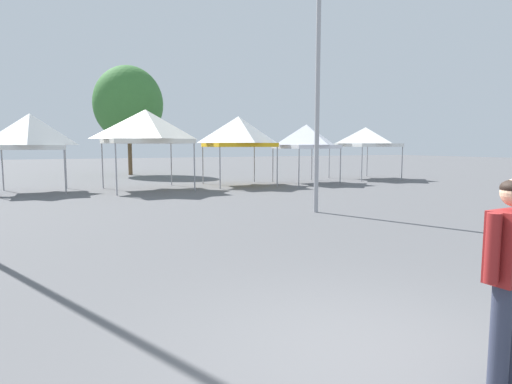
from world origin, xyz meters
TOP-DOWN VIEW (x-y plane):
  - ground_plane at (0.00, 0.00)m, footprint 140.00×140.00m
  - canopy_tent_center at (-3.11, 18.15)m, footprint 2.93×2.93m
  - canopy_tent_behind_center at (1.62, 16.92)m, footprint 3.69×3.69m
  - canopy_tent_left_of_center at (6.41, 17.21)m, footprint 3.36×3.36m
  - canopy_tent_behind_left at (10.35, 16.90)m, footprint 2.87×2.87m
  - canopy_tent_behind_right at (15.22, 17.69)m, footprint 3.27×3.27m
  - person_foreground at (0.68, -0.96)m, footprint 0.65×0.27m
  - light_pole_opposite_side at (4.78, 7.79)m, footprint 0.36×0.36m
  - tree_behind_tents_right at (2.84, 27.90)m, footprint 4.74×4.74m

SIDE VIEW (x-z plane):
  - ground_plane at x=0.00m, z-range 0.00..0.00m
  - person_foreground at x=0.68m, z-range 0.14..1.92m
  - canopy_tent_behind_left at x=10.35m, z-range 0.94..4.15m
  - canopy_tent_behind_right at x=15.22m, z-range 0.99..4.16m
  - canopy_tent_center at x=-3.11m, z-range 0.94..4.38m
  - canopy_tent_left_of_center at x=6.41m, z-range 0.99..4.54m
  - canopy_tent_behind_center at x=1.62m, z-range 1.07..4.77m
  - tree_behind_tents_right at x=2.84m, z-range 1.16..8.71m
  - light_pole_opposite_side at x=4.78m, z-range 0.58..10.43m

